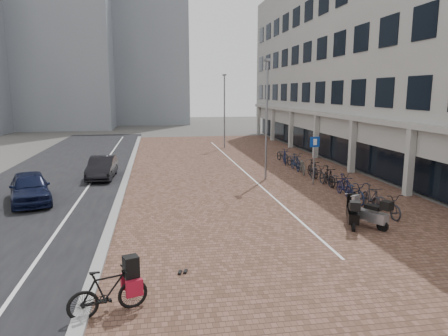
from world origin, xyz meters
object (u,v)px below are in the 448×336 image
car_navy (30,188)px  hero_bike (108,291)px  car_dark (102,168)px  parking_sign (314,152)px  scooter_mid (353,212)px  scooter_front (369,213)px

car_navy → hero_bike: size_ratio=2.16×
car_navy → car_dark: 5.72m
car_navy → parking_sign: size_ratio=1.56×
car_dark → parking_sign: bearing=-16.2°
scooter_mid → car_dark: bearing=155.3°
hero_bike → scooter_mid: size_ratio=1.13×
car_navy → scooter_front: 14.84m
scooter_mid → parking_sign: size_ratio=0.63×
hero_bike → scooter_mid: 9.81m
scooter_front → scooter_mid: scooter_front is taller
car_dark → scooter_mid: bearing=-44.1°
car_dark → hero_bike: size_ratio=2.05×
parking_sign → hero_bike: bearing=-134.3°
car_navy → scooter_mid: (13.06, -5.72, -0.13)m
car_navy → scooter_mid: size_ratio=2.45×
car_navy → parking_sign: (14.25, 1.28, 1.11)m
car_dark → hero_bike: 15.94m
hero_bike → parking_sign: 15.44m
car_navy → hero_bike: car_navy is taller
scooter_mid → hero_bike: bearing=-128.0°
car_dark → scooter_front: size_ratio=2.29×
scooter_mid → scooter_front: bearing=-0.5°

